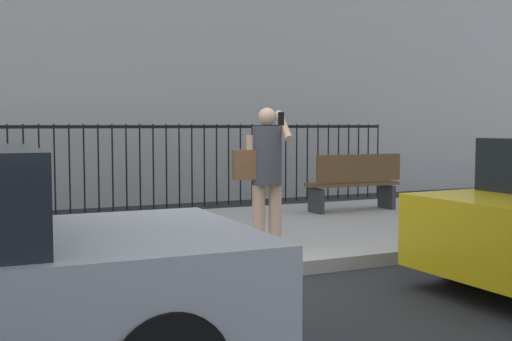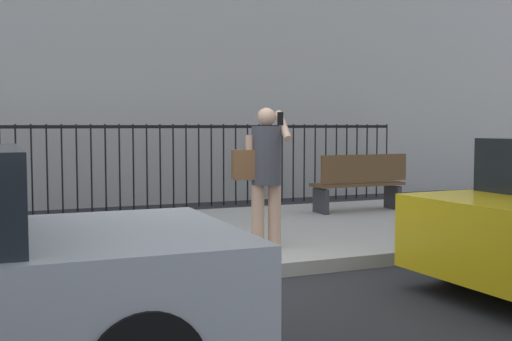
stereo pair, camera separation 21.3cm
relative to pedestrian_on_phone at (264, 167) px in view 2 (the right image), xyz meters
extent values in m
plane|color=#28282B|center=(-0.78, -0.83, -1.09)|extent=(60.00, 60.00, 0.00)
cube|color=#B2ADA3|center=(-0.78, 1.37, -1.02)|extent=(28.00, 4.40, 0.15)
cube|color=black|center=(-0.78, 5.07, 0.46)|extent=(12.00, 0.04, 0.06)
cylinder|color=black|center=(-2.69, 5.07, -0.29)|extent=(0.03, 0.03, 1.60)
cylinder|color=black|center=(-2.44, 5.07, -0.29)|extent=(0.03, 0.03, 1.60)
cylinder|color=black|center=(-2.18, 5.07, -0.29)|extent=(0.03, 0.03, 1.60)
cylinder|color=black|center=(-1.93, 5.07, -0.29)|extent=(0.03, 0.03, 1.60)
cylinder|color=black|center=(-1.67, 5.07, -0.29)|extent=(0.03, 0.03, 1.60)
cylinder|color=black|center=(-1.42, 5.07, -0.29)|extent=(0.03, 0.03, 1.60)
cylinder|color=black|center=(-1.16, 5.07, -0.29)|extent=(0.03, 0.03, 1.60)
cylinder|color=black|center=(-0.91, 5.07, -0.29)|extent=(0.03, 0.03, 1.60)
cylinder|color=black|center=(-0.65, 5.07, -0.29)|extent=(0.03, 0.03, 1.60)
cylinder|color=black|center=(-0.39, 5.07, -0.29)|extent=(0.03, 0.03, 1.60)
cylinder|color=black|center=(-0.14, 5.07, -0.29)|extent=(0.03, 0.03, 1.60)
cylinder|color=black|center=(0.12, 5.07, -0.29)|extent=(0.03, 0.03, 1.60)
cylinder|color=black|center=(0.37, 5.07, -0.29)|extent=(0.03, 0.03, 1.60)
cylinder|color=black|center=(0.63, 5.07, -0.29)|extent=(0.03, 0.03, 1.60)
cylinder|color=black|center=(0.88, 5.07, -0.29)|extent=(0.03, 0.03, 1.60)
cylinder|color=black|center=(1.14, 5.07, -0.29)|extent=(0.03, 0.03, 1.60)
cylinder|color=black|center=(1.39, 5.07, -0.29)|extent=(0.03, 0.03, 1.60)
cylinder|color=black|center=(1.65, 5.07, -0.29)|extent=(0.03, 0.03, 1.60)
cylinder|color=black|center=(1.90, 5.07, -0.29)|extent=(0.03, 0.03, 1.60)
cylinder|color=black|center=(2.16, 5.07, -0.29)|extent=(0.03, 0.03, 1.60)
cylinder|color=black|center=(2.41, 5.07, -0.29)|extent=(0.03, 0.03, 1.60)
cylinder|color=black|center=(2.67, 5.07, -0.29)|extent=(0.03, 0.03, 1.60)
cylinder|color=black|center=(2.92, 5.07, -0.29)|extent=(0.03, 0.03, 1.60)
cylinder|color=black|center=(3.18, 5.07, -0.29)|extent=(0.03, 0.03, 1.60)
cylinder|color=black|center=(3.44, 5.07, -0.29)|extent=(0.03, 0.03, 1.60)
cylinder|color=black|center=(3.69, 5.07, -0.29)|extent=(0.03, 0.03, 1.60)
cylinder|color=black|center=(3.95, 5.07, -0.29)|extent=(0.03, 0.03, 1.60)
cylinder|color=black|center=(4.20, 5.07, -0.29)|extent=(0.03, 0.03, 1.60)
cylinder|color=black|center=(4.46, 5.07, -0.29)|extent=(0.03, 0.03, 1.60)
cylinder|color=black|center=(4.71, 5.07, -0.29)|extent=(0.03, 0.03, 1.60)
cylinder|color=black|center=(4.97, 5.07, -0.29)|extent=(0.03, 0.03, 1.60)
cylinder|color=black|center=(5.22, 5.07, -0.29)|extent=(0.03, 0.03, 1.60)
cylinder|color=black|center=(1.42, -1.66, -0.77)|extent=(0.65, 0.25, 0.64)
cylinder|color=black|center=(-2.22, -1.86, -0.77)|extent=(0.64, 0.23, 0.64)
cylinder|color=tan|center=(0.13, -0.02, -0.57)|extent=(0.15, 0.15, 0.74)
cylinder|color=tan|center=(-0.07, 0.01, -0.57)|extent=(0.15, 0.15, 0.74)
cylinder|color=#3F3F47|center=(0.03, 0.00, 0.14)|extent=(0.40, 0.40, 0.68)
sphere|color=tan|center=(0.03, 0.00, 0.58)|extent=(0.21, 0.21, 0.21)
cylinder|color=tan|center=(0.22, -0.04, 0.48)|extent=(0.17, 0.48, 0.37)
cylinder|color=tan|center=(-0.17, 0.03, 0.12)|extent=(0.09, 0.09, 0.52)
cube|color=black|center=(0.16, -0.09, 0.56)|extent=(0.07, 0.02, 0.15)
cube|color=brown|center=(-0.23, 0.04, 0.04)|extent=(0.30, 0.21, 0.34)
cube|color=brown|center=(2.76, 2.35, -0.49)|extent=(1.60, 0.45, 0.05)
cube|color=brown|center=(2.76, 2.15, -0.21)|extent=(1.60, 0.06, 0.44)
cube|color=#333338|center=(2.06, 2.35, -0.74)|extent=(0.08, 0.41, 0.40)
cube|color=#333338|center=(3.46, 2.35, -0.74)|extent=(0.08, 0.41, 0.40)
camera|label=1|loc=(-3.20, -6.64, 0.49)|focal=44.96mm
camera|label=2|loc=(-3.00, -6.72, 0.49)|focal=44.96mm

